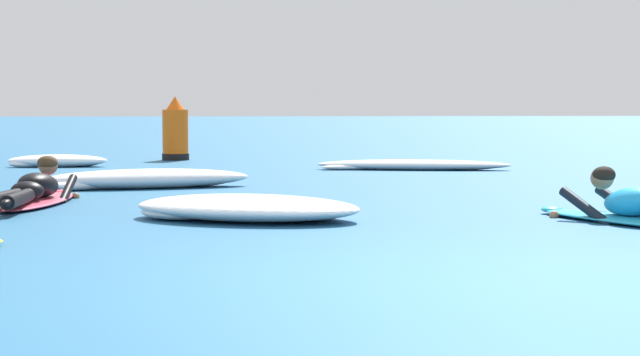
# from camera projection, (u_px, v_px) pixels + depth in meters

# --- Properties ---
(ground_plane) EXTENTS (120.00, 120.00, 0.00)m
(ground_plane) POSITION_uv_depth(u_px,v_px,m) (299.00, 174.00, 16.58)
(ground_plane) COLOR #235B84
(surfer_far) EXTENTS (0.78, 2.59, 0.53)m
(surfer_far) POSITION_uv_depth(u_px,v_px,m) (34.00, 192.00, 11.53)
(surfer_far) COLOR #E54C66
(surfer_far) RESTS_ON ground
(whitewater_front) EXTENTS (2.65, 1.22, 0.24)m
(whitewater_front) POSITION_uv_depth(u_px,v_px,m) (147.00, 179.00, 13.81)
(whitewater_front) COLOR white
(whitewater_front) RESTS_ON ground
(whitewater_mid_left) EXTENTS (2.39, 1.87, 0.23)m
(whitewater_mid_left) POSITION_uv_depth(u_px,v_px,m) (248.00, 208.00, 10.13)
(whitewater_mid_left) COLOR white
(whitewater_mid_left) RESTS_ON ground
(whitewater_mid_right) EXTENTS (1.61, 0.54, 0.20)m
(whitewater_mid_right) POSITION_uv_depth(u_px,v_px,m) (58.00, 161.00, 18.20)
(whitewater_mid_right) COLOR white
(whitewater_mid_right) RESTS_ON ground
(whitewater_back) EXTENTS (3.08, 1.09, 0.16)m
(whitewater_back) POSITION_uv_depth(u_px,v_px,m) (414.00, 165.00, 17.44)
(whitewater_back) COLOR white
(whitewater_back) RESTS_ON ground
(channel_marker_buoy) EXTENTS (0.49, 0.49, 1.16)m
(channel_marker_buoy) POSITION_uv_depth(u_px,v_px,m) (175.00, 134.00, 20.30)
(channel_marker_buoy) COLOR #EA5B0F
(channel_marker_buoy) RESTS_ON ground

